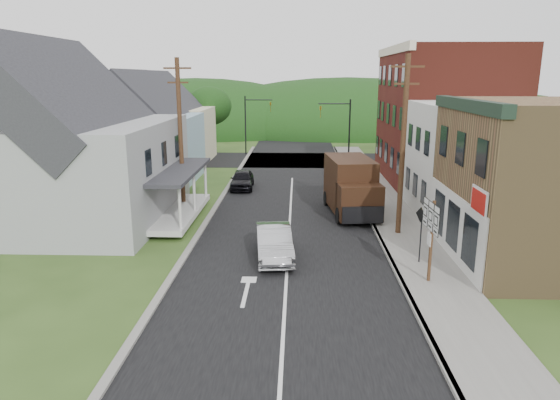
# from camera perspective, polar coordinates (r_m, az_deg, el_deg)

# --- Properties ---
(ground) EXTENTS (120.00, 120.00, 0.00)m
(ground) POSITION_cam_1_polar(r_m,az_deg,el_deg) (22.62, 0.88, -6.62)
(ground) COLOR #2D4719
(ground) RESTS_ON ground
(road) EXTENTS (9.00, 90.00, 0.02)m
(road) POSITION_cam_1_polar(r_m,az_deg,el_deg) (32.17, 1.24, -0.35)
(road) COLOR black
(road) RESTS_ON ground
(cross_road) EXTENTS (60.00, 9.00, 0.02)m
(cross_road) POSITION_cam_1_polar(r_m,az_deg,el_deg) (48.83, 1.53, 4.59)
(cross_road) COLOR black
(cross_road) RESTS_ON ground
(sidewalk_right) EXTENTS (2.80, 55.00, 0.15)m
(sidewalk_right) POSITION_cam_1_polar(r_m,az_deg,el_deg) (30.71, 12.27, -1.22)
(sidewalk_right) COLOR slate
(sidewalk_right) RESTS_ON ground
(curb_right) EXTENTS (0.20, 55.00, 0.15)m
(curb_right) POSITION_cam_1_polar(r_m,az_deg,el_deg) (30.50, 9.77, -1.21)
(curb_right) COLOR slate
(curb_right) RESTS_ON ground
(curb_left) EXTENTS (0.30, 55.00, 0.12)m
(curb_left) POSITION_cam_1_polar(r_m,az_deg,el_deg) (30.64, -7.54, -1.08)
(curb_left) COLOR slate
(curb_left) RESTS_ON ground
(storefront_tan) EXTENTS (8.00, 8.00, 7.00)m
(storefront_tan) POSITION_cam_1_polar(r_m,az_deg,el_deg) (24.22, 28.72, 1.63)
(storefront_tan) COLOR brown
(storefront_tan) RESTS_ON ground
(storefront_white) EXTENTS (8.00, 7.00, 6.50)m
(storefront_white) POSITION_cam_1_polar(r_m,az_deg,el_deg) (31.03, 22.62, 4.17)
(storefront_white) COLOR silver
(storefront_white) RESTS_ON ground
(storefront_red) EXTENTS (8.00, 12.00, 10.00)m
(storefront_red) POSITION_cam_1_polar(r_m,az_deg,el_deg) (39.81, 18.14, 9.04)
(storefront_red) COLOR #5E2016
(storefront_red) RESTS_ON ground
(house_gray) EXTENTS (10.20, 12.24, 8.35)m
(house_gray) POSITION_cam_1_polar(r_m,az_deg,el_deg) (30.10, -22.45, 5.82)
(house_gray) COLOR gray
(house_gray) RESTS_ON ground
(house_blue) EXTENTS (7.14, 8.16, 7.28)m
(house_blue) POSITION_cam_1_polar(r_m,az_deg,el_deg) (40.07, -14.65, 7.42)
(house_blue) COLOR #93B6C9
(house_blue) RESTS_ON ground
(house_cream) EXTENTS (7.14, 8.16, 7.28)m
(house_cream) POSITION_cam_1_polar(r_m,az_deg,el_deg) (48.84, -12.23, 8.66)
(house_cream) COLOR beige
(house_cream) RESTS_ON ground
(utility_pole_right) EXTENTS (1.60, 0.26, 9.00)m
(utility_pole_right) POSITION_cam_1_polar(r_m,az_deg,el_deg) (25.43, 13.88, 6.11)
(utility_pole_right) COLOR #472D19
(utility_pole_right) RESTS_ON ground
(utility_pole_left) EXTENTS (1.60, 0.26, 9.00)m
(utility_pole_left) POSITION_cam_1_polar(r_m,az_deg,el_deg) (30.16, -11.32, 7.42)
(utility_pole_left) COLOR #472D19
(utility_pole_left) RESTS_ON ground
(traffic_signal_right) EXTENTS (2.87, 0.20, 6.00)m
(traffic_signal_right) POSITION_cam_1_polar(r_m,az_deg,el_deg) (45.04, 7.06, 8.52)
(traffic_signal_right) COLOR black
(traffic_signal_right) RESTS_ON ground
(traffic_signal_left) EXTENTS (2.87, 0.20, 6.00)m
(traffic_signal_left) POSITION_cam_1_polar(r_m,az_deg,el_deg) (52.06, -3.21, 9.33)
(traffic_signal_left) COLOR black
(traffic_signal_left) RESTS_ON ground
(tree_left_b) EXTENTS (4.80, 4.80, 6.94)m
(tree_left_b) POSITION_cam_1_polar(r_m,az_deg,el_deg) (37.59, -25.83, 7.91)
(tree_left_b) COLOR #382616
(tree_left_b) RESTS_ON ground
(tree_left_c) EXTENTS (5.80, 5.80, 8.41)m
(tree_left_c) POSITION_cam_1_polar(r_m,az_deg,el_deg) (45.56, -23.58, 10.30)
(tree_left_c) COLOR #382616
(tree_left_c) RESTS_ON ground
(tree_left_d) EXTENTS (4.80, 4.80, 6.94)m
(tree_left_d) POSITION_cam_1_polar(r_m,az_deg,el_deg) (54.09, -8.13, 10.58)
(tree_left_d) COLOR #382616
(tree_left_d) RESTS_ON ground
(forested_ridge) EXTENTS (90.00, 30.00, 16.00)m
(forested_ridge) POSITION_cam_1_polar(r_m,az_deg,el_deg) (76.59, 1.73, 8.01)
(forested_ridge) COLOR black
(forested_ridge) RESTS_ON ground
(silver_sedan) EXTENTS (1.99, 4.51, 1.44)m
(silver_sedan) POSITION_cam_1_polar(r_m,az_deg,el_deg) (22.36, -0.68, -4.91)
(silver_sedan) COLOR #B3B4B9
(silver_sedan) RESTS_ON ground
(dark_sedan) EXTENTS (1.72, 4.00, 1.34)m
(dark_sedan) POSITION_cam_1_polar(r_m,az_deg,el_deg) (36.25, -4.35, 2.34)
(dark_sedan) COLOR black
(dark_sedan) RESTS_ON ground
(delivery_van) EXTENTS (3.00, 6.08, 3.27)m
(delivery_van) POSITION_cam_1_polar(r_m,az_deg,el_deg) (29.55, 8.15, 1.52)
(delivery_van) COLOR black
(delivery_van) RESTS_ON ground
(route_sign_cluster) EXTENTS (0.20, 1.85, 3.24)m
(route_sign_cluster) POSITION_cam_1_polar(r_m,az_deg,el_deg) (19.98, 16.87, -3.25)
(route_sign_cluster) COLOR #472D19
(route_sign_cluster) RESTS_ON sidewalk_right
(warning_sign) EXTENTS (0.27, 0.63, 2.46)m
(warning_sign) POSITION_cam_1_polar(r_m,az_deg,el_deg) (22.06, 15.79, -3.00)
(warning_sign) COLOR black
(warning_sign) RESTS_ON sidewalk_right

